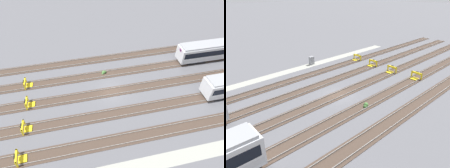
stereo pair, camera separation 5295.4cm
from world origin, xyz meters
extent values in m
plane|color=#5B5B60|center=(0.00, 0.00, 0.00)|extent=(400.00, 400.00, 0.00)
cube|color=#9E9E93|center=(0.00, -13.32, 0.00)|extent=(54.00, 2.00, 0.01)
cube|color=#47382D|center=(0.00, -9.19, 0.03)|extent=(90.00, 2.23, 0.06)
cube|color=gray|center=(0.00, -8.47, 0.14)|extent=(90.00, 0.07, 0.15)
cube|color=gray|center=(0.00, -9.91, 0.14)|extent=(90.00, 0.07, 0.15)
cube|color=#47382D|center=(0.00, -4.59, 0.03)|extent=(90.00, 2.24, 0.06)
cube|color=gray|center=(0.00, -3.88, 0.14)|extent=(90.00, 0.07, 0.15)
cube|color=gray|center=(0.00, -5.31, 0.14)|extent=(90.00, 0.07, 0.15)
cube|color=#47382D|center=(0.00, 0.00, 0.03)|extent=(90.00, 2.24, 0.06)
cube|color=gray|center=(0.00, 0.72, 0.14)|extent=(90.00, 0.07, 0.15)
cube|color=gray|center=(0.00, -0.72, 0.14)|extent=(90.00, 0.07, 0.15)
cube|color=#47382D|center=(0.00, 4.59, 0.03)|extent=(90.00, 2.23, 0.06)
cube|color=gray|center=(0.00, 5.31, 0.14)|extent=(90.00, 0.07, 0.15)
cube|color=gray|center=(0.00, 3.88, 0.14)|extent=(90.00, 0.07, 0.15)
cube|color=#47382D|center=(0.00, 9.19, 0.03)|extent=(90.00, 2.23, 0.06)
cube|color=gray|center=(0.00, 9.91, 0.14)|extent=(90.00, 0.07, 0.15)
cube|color=gray|center=(0.00, 8.47, 0.14)|extent=(90.00, 0.07, 0.15)
cube|color=#B21E99|center=(13.94, 4.69, 3.05)|extent=(0.09, 0.70, 0.56)
cube|color=yellow|center=(-14.34, -8.29, 0.57)|extent=(0.19, 0.19, 1.15)
cube|color=yellow|center=(-14.27, -10.09, 0.57)|extent=(0.19, 0.19, 1.15)
cube|color=yellow|center=(-14.31, -9.19, 1.00)|extent=(0.31, 2.01, 0.30)
cube|color=yellow|center=(-13.76, -9.17, 0.09)|extent=(1.14, 1.12, 0.18)
cube|color=black|center=(-14.49, -9.20, 1.00)|extent=(0.14, 0.60, 0.44)
cube|color=yellow|center=(-13.80, -3.70, 0.57)|extent=(0.19, 0.19, 1.15)
cube|color=yellow|center=(-13.88, -5.49, 0.57)|extent=(0.19, 0.19, 1.15)
cube|color=yellow|center=(-13.84, -4.59, 1.00)|extent=(0.34, 2.01, 0.30)
cube|color=yellow|center=(-13.29, -4.62, 0.09)|extent=(1.15, 1.13, 0.18)
cube|color=black|center=(-14.02, -4.59, 1.00)|extent=(0.15, 0.61, 0.44)
cube|color=yellow|center=(-13.53, 0.90, 0.57)|extent=(0.19, 0.19, 1.15)
cube|color=yellow|center=(-13.60, -0.90, 0.57)|extent=(0.19, 0.19, 1.15)
cube|color=yellow|center=(-13.56, 0.00, 1.00)|extent=(0.32, 2.01, 0.30)
cube|color=yellow|center=(-13.02, -0.02, 0.09)|extent=(1.14, 1.12, 0.18)
cube|color=black|center=(-13.74, 0.01, 1.00)|extent=(0.14, 0.60, 0.44)
cube|color=yellow|center=(-14.05, 5.49, 0.57)|extent=(0.19, 0.19, 1.15)
cube|color=yellow|center=(-14.10, 3.69, 0.57)|extent=(0.19, 0.19, 1.15)
cube|color=yellow|center=(-14.07, 4.59, 1.00)|extent=(0.30, 2.01, 0.30)
cube|color=yellow|center=(-13.52, 4.58, 0.09)|extent=(1.13, 1.11, 0.18)
cube|color=black|center=(-14.25, 4.60, 1.00)|extent=(0.14, 0.60, 0.44)
cube|color=gray|center=(-5.51, -13.61, 0.80)|extent=(0.90, 0.70, 1.60)
cube|color=#333338|center=(-5.51, -13.97, 1.04)|extent=(0.70, 0.04, 0.36)
sphere|color=#4C7F3D|center=(-0.46, 4.89, 0.28)|extent=(0.64, 0.64, 0.64)
sphere|color=#4C7F3D|center=(-0.16, 5.01, 0.18)|extent=(0.44, 0.44, 0.44)
sphere|color=#4C7F3D|center=(-0.68, 4.71, 0.14)|extent=(0.36, 0.36, 0.36)
camera|label=1|loc=(-5.67, -24.73, 26.15)|focal=35.00mm
camera|label=2|loc=(19.25, 20.54, 14.58)|focal=35.00mm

